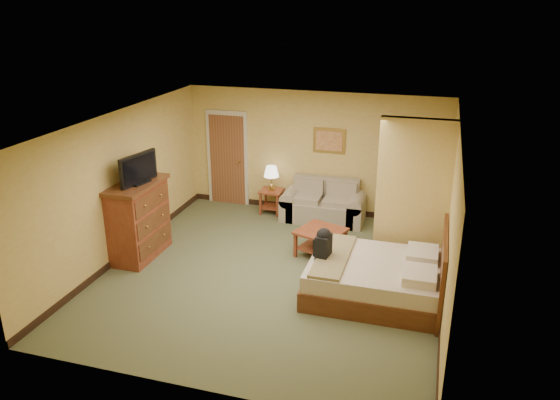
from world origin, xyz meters
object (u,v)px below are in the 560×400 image
at_px(loveseat, 323,207).
at_px(coffee_table, 321,237).
at_px(dresser, 138,220).
at_px(bed, 380,278).

height_order(loveseat, coffee_table, loveseat).
height_order(coffee_table, dresser, dresser).
bearing_deg(loveseat, dresser, -137.27).
bearing_deg(coffee_table, dresser, -163.14).
relative_size(loveseat, coffee_table, 1.76).
height_order(loveseat, dresser, dresser).
bearing_deg(coffee_table, bed, -43.62).
distance_m(coffee_table, dresser, 3.25).
bearing_deg(bed, loveseat, 118.49).
relative_size(coffee_table, dresser, 0.70).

